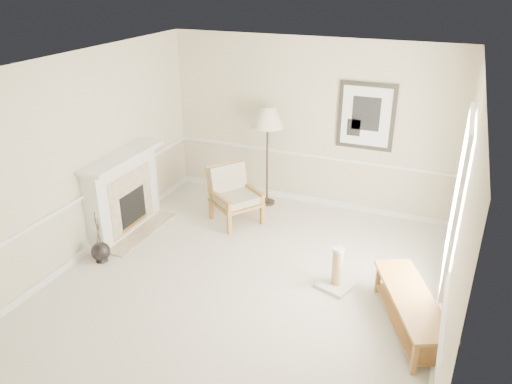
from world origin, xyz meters
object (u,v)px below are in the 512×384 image
floor_lamp (268,120)px  bench (411,307)px  floor_vase (101,252)px  armchair (233,192)px  scratching_post (336,275)px

floor_lamp → bench: 3.97m
floor_vase → armchair: size_ratio=0.79×
armchair → floor_lamp: bearing=14.3°
armchair → floor_lamp: size_ratio=0.57×
floor_lamp → bench: floor_lamp is taller
floor_vase → bench: bearing=2.4°
floor_vase → floor_lamp: bearing=60.8°
floor_vase → floor_lamp: (1.52, 2.72, 1.41)m
bench → scratching_post: 1.11m
armchair → bench: armchair is taller
armchair → scratching_post: bearing=-85.8°
floor_lamp → scratching_post: floor_lamp is taller
floor_lamp → armchair: bearing=-111.1°
bench → scratching_post: scratching_post is taller
floor_lamp → scratching_post: 3.04m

